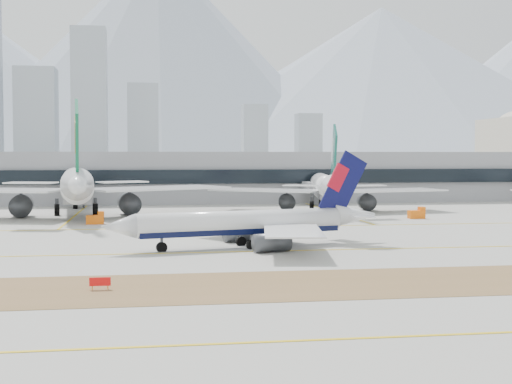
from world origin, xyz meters
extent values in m
plane|color=#A9A79E|center=(0.00, 0.00, 0.00)|extent=(3000.00, 3000.00, 0.00)
cube|color=brown|center=(0.00, -32.00, 0.02)|extent=(360.00, 18.00, 0.06)
cube|color=yellow|center=(0.00, -5.00, 0.03)|extent=(360.00, 0.45, 0.04)
cube|color=yellow|center=(0.00, -55.00, 0.03)|extent=(360.00, 0.45, 0.04)
cube|color=yellow|center=(0.00, 30.00, 0.03)|extent=(360.00, 0.45, 0.04)
cylinder|color=white|center=(-7.32, -0.33, 3.90)|extent=(32.40, 10.82, 3.55)
cube|color=black|center=(-7.32, -0.33, 2.93)|extent=(31.65, 10.16, 1.60)
cone|color=white|center=(-25.53, -4.58, 3.90)|extent=(5.63, 4.58, 3.55)
cone|color=white|center=(11.99, 4.17, 4.35)|extent=(7.83, 5.09, 3.55)
cube|color=white|center=(-5.48, 10.20, 3.37)|extent=(16.62, 18.92, 0.21)
cube|color=white|center=(9.63, 8.36, 4.61)|extent=(5.27, 5.88, 0.14)
cylinder|color=#3F4247|center=(-6.51, 6.59, 1.42)|extent=(5.87, 3.82, 2.66)
cube|color=#3F4247|center=(-6.51, 6.59, 2.48)|extent=(2.25, 0.77, 1.24)
cube|color=white|center=(-1.01, -8.96, 3.37)|extent=(10.62, 18.52, 0.21)
cube|color=white|center=(11.73, -0.63, 4.61)|extent=(3.57, 5.22, 0.14)
cylinder|color=#3F4247|center=(-3.53, -6.18, 1.42)|extent=(5.87, 3.82, 2.66)
cube|color=#3F4247|center=(-3.53, -6.18, 2.48)|extent=(2.25, 0.77, 1.24)
cube|color=#0A0C42|center=(9.80, 3.66, 9.30)|extent=(8.61, 2.30, 11.11)
cube|color=#B70C20|center=(8.92, 3.46, 10.49)|extent=(3.94, 1.28, 4.76)
cylinder|color=#3F4247|center=(-19.32, -3.13, 1.06)|extent=(0.43, 0.43, 2.13)
cylinder|color=black|center=(-19.32, -3.13, 0.62)|extent=(1.70, 0.97, 1.60)
cylinder|color=#3F4247|center=(-5.91, -2.37, 1.06)|extent=(0.43, 0.43, 2.13)
cylinder|color=black|center=(-5.91, -2.37, 0.62)|extent=(1.70, 0.97, 1.60)
cylinder|color=#3F4247|center=(-6.96, 2.12, 1.06)|extent=(0.43, 0.43, 2.13)
cylinder|color=black|center=(-6.96, 2.12, 0.62)|extent=(1.70, 0.97, 1.60)
cylinder|color=white|center=(-38.12, 64.96, 7.37)|extent=(12.16, 51.10, 6.70)
cube|color=slate|center=(-38.12, 64.96, 5.53)|extent=(11.05, 49.99, 3.02)
cone|color=white|center=(-41.29, 93.99, 7.37)|extent=(7.50, 8.42, 6.70)
cone|color=white|center=(-34.76, 34.17, 8.21)|extent=(7.88, 11.92, 6.70)
cube|color=white|center=(-19.32, 59.52, 6.37)|extent=(35.32, 28.21, 0.40)
cube|color=white|center=(-26.33, 37.22, 8.71)|extent=(10.58, 8.34, 0.27)
cylinder|color=#3F4247|center=(-25.68, 62.20, 2.68)|extent=(5.91, 8.94, 5.03)
cube|color=#3F4247|center=(-25.68, 62.20, 4.69)|extent=(0.88, 3.55, 2.35)
cube|color=white|center=(-43.66, 35.33, 8.71)|extent=(10.19, 6.74, 0.27)
cylinder|color=#3F4247|center=(-49.67, 59.59, 2.68)|extent=(5.91, 8.94, 5.03)
cube|color=#3F4247|center=(-49.67, 59.59, 4.69)|extent=(0.88, 3.55, 2.35)
cube|color=#0D603A|center=(-35.14, 37.67, 16.17)|extent=(2.12, 14.00, 17.98)
cube|color=orange|center=(-35.30, 39.07, 18.13)|extent=(1.42, 6.36, 7.69)
cylinder|color=#3F4247|center=(-40.21, 84.10, 2.01)|extent=(0.80, 0.80, 4.02)
cylinder|color=black|center=(-40.21, 84.10, 1.17)|extent=(1.49, 3.13, 3.02)
cylinder|color=#3F4247|center=(-42.30, 63.09, 2.01)|extent=(0.80, 0.80, 4.02)
cylinder|color=black|center=(-42.30, 63.09, 1.17)|extent=(1.49, 3.13, 3.02)
cylinder|color=#3F4247|center=(-33.64, 64.03, 2.01)|extent=(0.80, 0.80, 4.02)
cylinder|color=black|center=(-33.64, 64.03, 1.17)|extent=(1.49, 3.13, 3.02)
cylinder|color=white|center=(23.97, 71.12, 6.16)|extent=(12.55, 42.67, 5.60)
cube|color=slate|center=(23.97, 71.12, 4.62)|extent=(11.58, 41.70, 2.52)
cone|color=white|center=(28.03, 95.18, 6.16)|extent=(6.60, 7.31, 5.60)
cone|color=white|center=(19.68, 45.61, 6.86)|extent=(7.08, 10.21, 5.60)
cube|color=white|center=(37.85, 62.48, 5.32)|extent=(28.90, 17.82, 0.34)
cube|color=white|center=(27.15, 46.14, 7.28)|extent=(8.36, 5.22, 0.22)
cylinder|color=#3F4247|center=(33.35, 66.07, 2.24)|extent=(5.31, 7.65, 4.20)
cube|color=#3F4247|center=(33.35, 66.07, 3.92)|extent=(0.90, 2.97, 1.96)
cube|color=white|center=(8.04, 67.50, 5.32)|extent=(29.35, 24.56, 0.34)
cube|color=white|center=(12.79, 48.56, 7.28)|extent=(8.85, 7.28, 0.22)
cylinder|color=#3F4247|center=(13.47, 69.42, 2.24)|extent=(5.31, 7.65, 4.20)
cube|color=#3F4247|center=(13.47, 69.42, 3.92)|extent=(0.90, 2.97, 1.96)
cube|color=#135449|center=(20.17, 48.51, 13.51)|extent=(2.44, 11.63, 15.02)
cube|color=silver|center=(20.36, 49.67, 15.14)|extent=(1.48, 5.31, 6.43)
cylinder|color=#3F4247|center=(26.65, 86.98, 1.68)|extent=(0.67, 0.67, 3.36)
cylinder|color=black|center=(26.65, 86.98, 0.98)|extent=(1.38, 2.65, 2.52)
cylinder|color=#3F4247|center=(20.19, 70.56, 1.68)|extent=(0.67, 0.67, 3.36)
cylinder|color=black|center=(20.19, 70.56, 0.98)|extent=(1.38, 2.65, 2.52)
cylinder|color=#3F4247|center=(27.37, 69.35, 1.68)|extent=(0.67, 0.67, 3.36)
cylinder|color=black|center=(27.37, 69.35, 0.98)|extent=(1.38, 2.65, 2.52)
cube|color=gray|center=(0.00, 115.00, 7.50)|extent=(280.00, 42.00, 15.00)
cube|color=black|center=(0.00, 93.50, 7.95)|extent=(280.00, 1.20, 4.00)
cube|color=red|center=(-26.25, -32.00, 0.90)|extent=(2.20, 0.15, 0.90)
cylinder|color=orange|center=(-27.05, -32.00, 0.25)|extent=(0.10, 0.10, 0.50)
cylinder|color=orange|center=(-25.45, -32.00, 0.25)|extent=(0.10, 0.10, 0.50)
cube|color=orange|center=(-32.01, 40.80, 0.90)|extent=(3.50, 2.00, 1.80)
cube|color=orange|center=(-30.81, 40.80, 2.10)|extent=(1.20, 1.80, 1.00)
cylinder|color=black|center=(-33.21, 40.00, 0.35)|extent=(0.70, 0.30, 0.70)
cylinder|color=black|center=(-33.21, 41.60, 0.35)|extent=(0.70, 0.30, 0.70)
cylinder|color=black|center=(-30.81, 40.00, 0.35)|extent=(0.70, 0.30, 0.70)
cylinder|color=black|center=(-30.81, 41.60, 0.35)|extent=(0.70, 0.30, 0.70)
cube|color=orange|center=(37.55, 42.88, 0.90)|extent=(3.50, 2.00, 1.80)
cube|color=orange|center=(38.75, 42.88, 2.10)|extent=(1.20, 1.80, 1.00)
cylinder|color=black|center=(36.35, 42.08, 0.35)|extent=(0.70, 0.30, 0.70)
cylinder|color=black|center=(36.35, 43.68, 0.35)|extent=(0.70, 0.30, 0.70)
cylinder|color=black|center=(38.75, 42.08, 0.35)|extent=(0.70, 0.30, 0.70)
cylinder|color=black|center=(38.75, 43.68, 0.35)|extent=(0.70, 0.30, 0.70)
cube|color=#96A0AB|center=(-105.00, 455.00, 40.00)|extent=(30.00, 27.00, 80.00)
cube|color=#96A0AB|center=(-65.00, 450.00, 55.00)|extent=(26.00, 23.40, 110.00)
cube|color=#96A0AB|center=(-25.00, 465.00, 35.00)|extent=(24.00, 21.60, 70.00)
cube|color=#96A0AB|center=(65.00, 470.00, 27.50)|extent=(20.00, 18.00, 55.00)
cube|color=#96A0AB|center=(110.00, 470.00, 24.00)|extent=(20.00, 18.00, 48.00)
cone|color=#9EA8B7|center=(0.00, 1400.00, 211.50)|extent=(900.00, 900.00, 470.00)
cone|color=#9EA8B7|center=(480.00, 1390.00, 157.50)|extent=(1120.00, 1120.00, 350.00)
camera|label=1|loc=(-21.16, -107.34, 14.14)|focal=50.00mm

